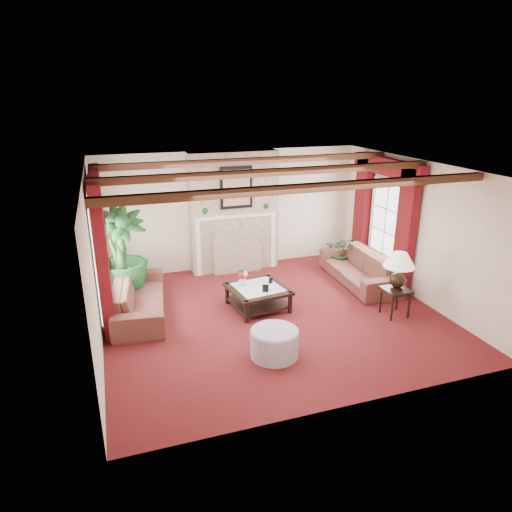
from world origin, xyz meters
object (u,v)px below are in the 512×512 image
object	(u,v)px
sofa_right	(359,263)
ottoman	(274,343)
potted_palm	(123,274)
sofa_left	(139,292)
coffee_table	(258,298)
side_table	(395,302)

from	to	relation	value
sofa_right	ottoman	world-z (taller)	sofa_right
sofa_right	potted_palm	size ratio (longest dim) A/B	1.14
sofa_left	coffee_table	xyz separation A→B (m)	(2.15, -0.46, -0.23)
sofa_right	ottoman	xyz separation A→B (m)	(-2.77, -2.18, -0.22)
sofa_right	ottoman	bearing A→B (deg)	-49.08
sofa_left	potted_palm	distance (m)	0.87
ottoman	potted_palm	bearing A→B (deg)	125.01
sofa_left	sofa_right	bearing A→B (deg)	-82.91
potted_palm	coffee_table	distance (m)	2.73
sofa_right	potted_palm	distance (m)	4.92
sofa_right	side_table	bearing A→B (deg)	-3.90
sofa_left	coffee_table	world-z (taller)	sofa_left
sofa_right	coffee_table	world-z (taller)	sofa_right
sofa_left	ottoman	distance (m)	2.84
potted_palm	sofa_right	bearing A→B (deg)	-9.26
side_table	ottoman	bearing A→B (deg)	-167.00
potted_palm	coffee_table	size ratio (longest dim) A/B	1.94
sofa_left	sofa_right	distance (m)	4.62
coffee_table	sofa_right	bearing A→B (deg)	3.88
side_table	ottoman	xyz separation A→B (m)	(-2.58, -0.60, -0.04)
sofa_left	ottoman	world-z (taller)	sofa_left
sofa_left	ottoman	size ratio (longest dim) A/B	3.09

